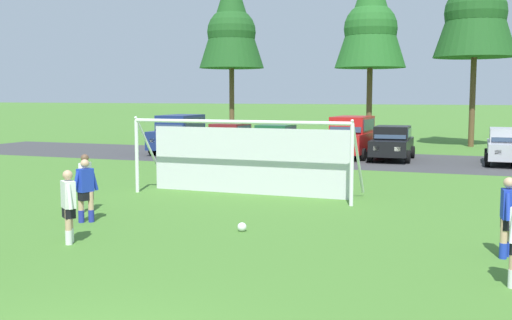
{
  "coord_description": "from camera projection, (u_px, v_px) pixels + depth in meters",
  "views": [
    {
      "loc": [
        4.51,
        -5.67,
        3.28
      ],
      "look_at": [
        -0.61,
        8.09,
        1.72
      ],
      "focal_mm": 43.09,
      "sensor_mm": 36.0,
      "label": 1
    }
  ],
  "objects": [
    {
      "name": "player_defender_far",
      "position": [
        69.0,
        207.0,
        13.53
      ],
      "size": [
        0.58,
        0.58,
        1.64
      ],
      "color": "tan",
      "rests_on": "ground"
    },
    {
      "name": "ground_plane",
      "position": [
        342.0,
        190.0,
        21.18
      ],
      "size": [
        400.0,
        400.0,
        0.0
      ],
      "primitive_type": "plane",
      "color": "#477A2D"
    },
    {
      "name": "parked_car_slot_center_right",
      "position": [
        392.0,
        143.0,
        30.98
      ],
      "size": [
        2.12,
        4.24,
        1.72
      ],
      "color": "black",
      "rests_on": "ground"
    },
    {
      "name": "parking_lot_strip",
      "position": [
        386.0,
        161.0,
        30.67
      ],
      "size": [
        52.0,
        8.4,
        0.01
      ],
      "primitive_type": "cube",
      "color": "#3D3D3F",
      "rests_on": "ground"
    },
    {
      "name": "tree_mid_left",
      "position": [
        371.0,
        16.0,
        38.83
      ],
      "size": [
        4.51,
        4.51,
        12.02
      ],
      "color": "brown",
      "rests_on": "ground"
    },
    {
      "name": "soccer_ball",
      "position": [
        242.0,
        227.0,
        14.79
      ],
      "size": [
        0.22,
        0.22,
        0.22
      ],
      "color": "white",
      "rests_on": "ground"
    },
    {
      "name": "parked_car_slot_right",
      "position": [
        508.0,
        146.0,
        28.99
      ],
      "size": [
        2.07,
        4.22,
        1.72
      ],
      "color": "#B2B2BC",
      "rests_on": "ground"
    },
    {
      "name": "parked_car_slot_center_left",
      "position": [
        275.0,
        141.0,
        32.43
      ],
      "size": [
        2.06,
        4.21,
        1.72
      ],
      "color": "#194C2D",
      "rests_on": "ground"
    },
    {
      "name": "parked_car_slot_center",
      "position": [
        352.0,
        136.0,
        32.31
      ],
      "size": [
        2.26,
        4.66,
        2.16
      ],
      "color": "red",
      "rests_on": "ground"
    },
    {
      "name": "parked_car_slot_left",
      "position": [
        230.0,
        139.0,
        33.76
      ],
      "size": [
        2.11,
        4.24,
        1.72
      ],
      "color": "maroon",
      "rests_on": "ground"
    },
    {
      "name": "soccer_goal",
      "position": [
        246.0,
        156.0,
        20.11
      ],
      "size": [
        7.44,
        1.98,
        2.57
      ],
      "color": "white",
      "rests_on": "ground"
    },
    {
      "name": "player_striker_near",
      "position": [
        86.0,
        191.0,
        15.79
      ],
      "size": [
        0.39,
        0.69,
        1.64
      ],
      "color": "tan",
      "rests_on": "ground"
    },
    {
      "name": "parked_car_slot_far_left",
      "position": [
        180.0,
        133.0,
        34.73
      ],
      "size": [
        2.27,
        4.67,
        2.16
      ],
      "color": "navy",
      "rests_on": "ground"
    },
    {
      "name": "tree_left_edge",
      "position": [
        231.0,
        20.0,
        44.35
      ],
      "size": [
        4.71,
        4.71,
        12.57
      ],
      "color": "brown",
      "rests_on": "ground"
    },
    {
      "name": "player_winger_right",
      "position": [
        508.0,
        218.0,
        12.34
      ],
      "size": [
        0.29,
        0.75,
        1.64
      ],
      "color": "tan",
      "rests_on": "ground"
    },
    {
      "name": "player_midfield_center",
      "position": [
        85.0,
        183.0,
        17.18
      ],
      "size": [
        0.34,
        0.75,
        1.64
      ],
      "color": "brown",
      "rests_on": "ground"
    }
  ]
}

